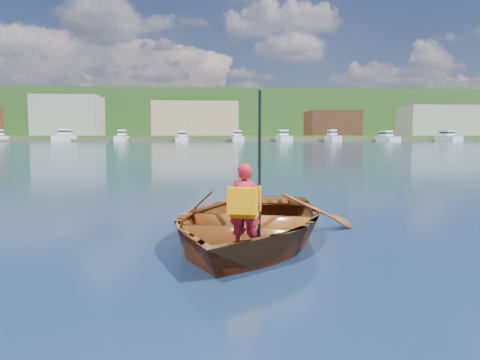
% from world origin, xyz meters
% --- Properties ---
extents(ground, '(600.00, 600.00, 0.00)m').
position_xyz_m(ground, '(0.00, 0.00, 0.00)').
color(ground, '#0E1B3A').
rests_on(ground, ground).
extents(rowboat, '(3.92, 4.72, 0.84)m').
position_xyz_m(rowboat, '(1.04, 0.59, 0.27)').
color(rowboat, '#71330C').
rests_on(rowboat, ground).
extents(child_paddler, '(0.43, 0.41, 1.86)m').
position_xyz_m(child_paddler, '(0.94, -0.32, 0.63)').
color(child_paddler, '#B01428').
rests_on(child_paddler, ground).
extents(shoreline, '(400.00, 140.00, 22.00)m').
position_xyz_m(shoreline, '(0.00, 236.61, 10.32)').
color(shoreline, '#2F4D20').
rests_on(shoreline, ground).
extents(dock, '(160.00, 12.07, 0.80)m').
position_xyz_m(dock, '(11.58, 148.00, 0.40)').
color(dock, '#4E4639').
rests_on(dock, ground).
extents(waterfront_buildings, '(202.00, 16.00, 14.00)m').
position_xyz_m(waterfront_buildings, '(-7.74, 165.00, 7.74)').
color(waterfront_buildings, brown).
rests_on(waterfront_buildings, ground).
extents(marina_yachts, '(147.51, 13.50, 4.28)m').
position_xyz_m(marina_yachts, '(5.22, 143.34, 1.37)').
color(marina_yachts, white).
rests_on(marina_yachts, ground).
extents(hillside_trees, '(310.51, 85.97, 23.49)m').
position_xyz_m(hillside_trees, '(-9.99, 233.81, 17.15)').
color(hillside_trees, '#382314').
rests_on(hillside_trees, ground).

